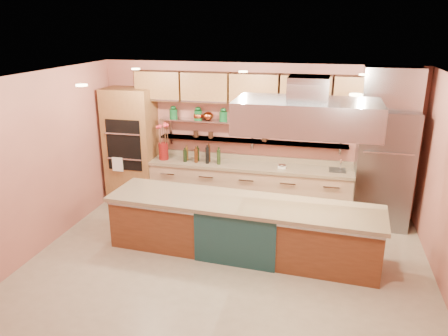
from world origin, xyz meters
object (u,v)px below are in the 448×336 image
(flower_vase, at_px, (164,151))
(kitchen_scale, at_px, (282,166))
(copper_kettle, at_px, (208,116))
(green_canister, at_px, (240,117))
(island, at_px, (242,227))
(refrigerator, at_px, (383,169))

(flower_vase, height_order, kitchen_scale, flower_vase)
(copper_kettle, height_order, green_canister, green_canister)
(island, relative_size, copper_kettle, 20.74)
(flower_vase, relative_size, green_canister, 2.06)
(island, distance_m, kitchen_scale, 1.76)
(kitchen_scale, bearing_deg, island, -99.69)
(refrigerator, bearing_deg, island, -143.93)
(kitchen_scale, bearing_deg, copper_kettle, 176.72)
(refrigerator, height_order, copper_kettle, refrigerator)
(island, height_order, kitchen_scale, kitchen_scale)
(flower_vase, distance_m, green_canister, 1.65)
(island, bearing_deg, green_canister, 106.48)
(copper_kettle, bearing_deg, refrigerator, -4.05)
(refrigerator, bearing_deg, kitchen_scale, 179.68)
(kitchen_scale, bearing_deg, flower_vase, -174.78)
(kitchen_scale, xyz_separation_m, copper_kettle, (-1.47, 0.22, 0.82))
(island, relative_size, flower_vase, 12.45)
(copper_kettle, bearing_deg, kitchen_scale, -8.50)
(green_canister, bearing_deg, island, -76.92)
(island, height_order, flower_vase, flower_vase)
(flower_vase, bearing_deg, copper_kettle, 14.36)
(refrigerator, distance_m, island, 2.80)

